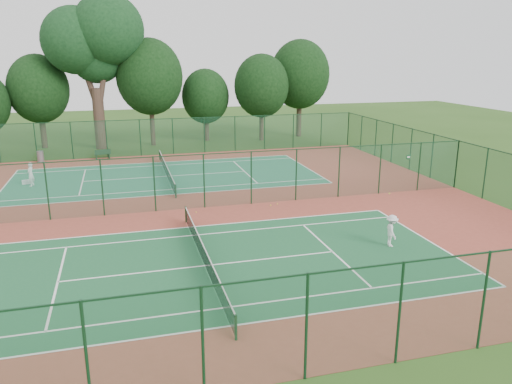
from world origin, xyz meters
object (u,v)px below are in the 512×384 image
player_far (31,174)px  bench (103,154)px  kit_bag (28,182)px  big_tree (94,40)px  trash_bin (40,157)px  player_near (392,231)px

player_far → bench: size_ratio=1.18×
kit_bag → big_tree: size_ratio=0.05×
bench → big_tree: bearing=79.6°
player_far → kit_bag: 1.16m
trash_bin → bench: bearing=0.7°
big_tree → kit_bag: bearing=-110.4°
player_far → bench: 10.08m
bench → trash_bin: bearing=169.0°
bench → big_tree: 11.78m
kit_bag → trash_bin: bearing=78.3°
trash_bin → kit_bag: (0.09, -7.96, -0.37)m
player_far → kit_bag: bearing=-135.7°
player_far → trash_bin: (-0.49, 8.75, -0.38)m
kit_bag → big_tree: big_tree is taller
player_far → big_tree: bearing=179.7°
kit_bag → player_near: bearing=-55.1°
player_near → big_tree: (-14.77, 32.23, 9.90)m
bench → player_far: bearing=-130.6°
bench → kit_bag: (-5.27, -8.02, -0.31)m
bench → big_tree: big_tree is taller
player_near → player_far: bearing=61.3°
player_near → big_tree: size_ratio=0.11×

